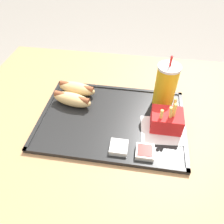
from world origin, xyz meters
TOP-DOWN VIEW (x-y plane):
  - ground_plane at (0.00, 0.00)m, footprint 8.00×8.00m
  - dining_table at (0.00, 0.00)m, footprint 1.01×0.94m
  - food_tray at (0.03, 0.04)m, footprint 0.47×0.33m
  - paper_napkin at (0.20, 0.01)m, footprint 0.14×0.13m
  - soda_cup at (0.19, 0.14)m, footprint 0.07×0.07m
  - hot_dog_far at (-0.12, 0.15)m, footprint 0.15×0.07m
  - hot_dog_near at (-0.12, 0.09)m, footprint 0.15×0.08m
  - fries_carton at (0.20, 0.03)m, footprint 0.09×0.08m
  - sauce_cup_mayo at (0.07, -0.08)m, footprint 0.05×0.05m
  - sauce_cup_ketchup at (0.14, -0.09)m, footprint 0.05×0.05m

SIDE VIEW (x-z plane):
  - ground_plane at x=0.00m, z-range 0.00..0.00m
  - dining_table at x=0.00m, z-range 0.00..0.76m
  - food_tray at x=0.03m, z-range 0.76..0.77m
  - paper_napkin at x=0.20m, z-range 0.77..0.77m
  - sauce_cup_mayo at x=0.07m, z-range 0.77..0.79m
  - sauce_cup_ketchup at x=0.14m, z-range 0.77..0.79m
  - hot_dog_far at x=-0.12m, z-range 0.77..0.81m
  - hot_dog_near at x=-0.12m, z-range 0.77..0.81m
  - fries_carton at x=0.20m, z-range 0.75..0.85m
  - soda_cup at x=0.19m, z-range 0.75..0.94m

